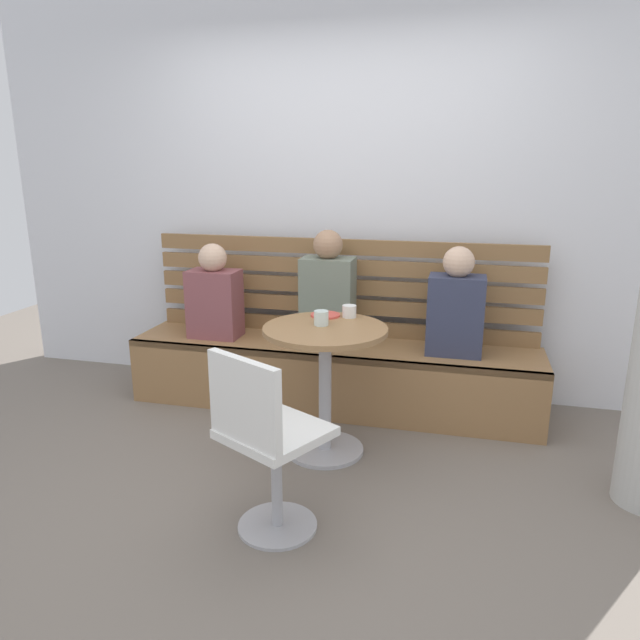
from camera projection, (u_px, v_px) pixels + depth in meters
ground at (276, 502)px, 2.83m from camera, size 8.00×8.00×0.00m
back_wall at (347, 185)px, 3.99m from camera, size 5.20×0.10×2.90m
booth_bench at (332, 375)px, 3.89m from camera, size 2.70×0.52×0.44m
booth_backrest at (340, 287)px, 3.97m from camera, size 2.65×0.04×0.66m
cafe_table at (325, 366)px, 3.20m from camera, size 0.68×0.68×0.74m
white_chair at (265, 438)px, 2.47m from camera, size 0.54×0.54×0.85m
person_adult at (328, 293)px, 3.80m from camera, size 0.34×0.22×0.75m
person_child_left at (456, 307)px, 3.57m from camera, size 0.34×0.22×0.67m
person_child_middle at (214, 296)px, 3.94m from camera, size 0.34×0.22×0.64m
cup_ceramic_white at (349, 311)px, 3.33m from camera, size 0.08×0.08×0.07m
cup_glass_short at (321, 318)px, 3.16m from camera, size 0.08×0.08×0.08m
plate_small at (325, 315)px, 3.36m from camera, size 0.17×0.17×0.01m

